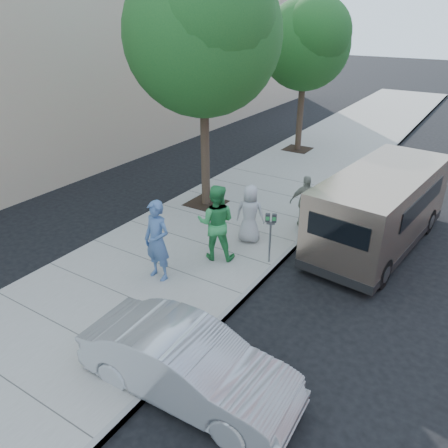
{
  "coord_description": "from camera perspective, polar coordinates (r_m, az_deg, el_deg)",
  "views": [
    {
      "loc": [
        5.51,
        -8.76,
        6.05
      ],
      "look_at": [
        0.11,
        -0.26,
        1.1
      ],
      "focal_mm": 35.0,
      "sensor_mm": 36.0,
      "label": 1
    }
  ],
  "objects": [
    {
      "name": "curb_face",
      "position": [
        11.36,
        6.41,
        -5.74
      ],
      "size": [
        0.12,
        60.0,
        0.16
      ],
      "primitive_type": "cube",
      "color": "gray",
      "rests_on": "ground"
    },
    {
      "name": "sidewalk",
      "position": [
        12.45,
        -3.67,
        -2.57
      ],
      "size": [
        5.0,
        60.0,
        0.15
      ],
      "primitive_type": "cube",
      "color": "gray",
      "rests_on": "ground"
    },
    {
      "name": "van",
      "position": [
        12.79,
        19.88,
        2.1
      ],
      "size": [
        2.59,
        6.12,
        2.21
      ],
      "rotation": [
        0.0,
        0.0,
        -0.11
      ],
      "color": "tan",
      "rests_on": "ground"
    },
    {
      "name": "ground",
      "position": [
        11.99,
        0.23,
        -4.12
      ],
      "size": [
        120.0,
        120.0,
        0.0
      ],
      "primitive_type": "plane",
      "color": "black",
      "rests_on": "ground"
    },
    {
      "name": "tree_far",
      "position": [
        20.34,
        10.76,
        22.48
      ],
      "size": [
        3.92,
        3.8,
        6.49
      ],
      "color": "black",
      "rests_on": "sidewalk"
    },
    {
      "name": "person_officer",
      "position": [
        10.42,
        -8.72,
        -2.18
      ],
      "size": [
        0.76,
        0.52,
        2.01
      ],
      "primitive_type": "imported",
      "rotation": [
        0.0,
        0.0,
        -0.06
      ],
      "color": "#476798",
      "rests_on": "sidewalk"
    },
    {
      "name": "person_green_shirt",
      "position": [
        11.15,
        -1.04,
        0.2
      ],
      "size": [
        1.21,
        1.1,
        2.03
      ],
      "primitive_type": "imported",
      "rotation": [
        0.0,
        0.0,
        3.56
      ],
      "color": "green",
      "rests_on": "sidewalk"
    },
    {
      "name": "tree_near",
      "position": [
        13.61,
        -2.61,
        24.03
      ],
      "size": [
        4.62,
        4.6,
        7.53
      ],
      "color": "black",
      "rests_on": "sidewalk"
    },
    {
      "name": "sedan",
      "position": [
        7.8,
        -4.7,
        -17.79
      ],
      "size": [
        3.97,
        1.53,
        1.29
      ],
      "primitive_type": "imported",
      "rotation": [
        0.0,
        0.0,
        1.61
      ],
      "color": "#A8ACAF",
      "rests_on": "ground"
    },
    {
      "name": "parking_meter",
      "position": [
        11.01,
        6.09,
        -0.47
      ],
      "size": [
        0.3,
        0.2,
        1.36
      ],
      "rotation": [
        0.0,
        0.0,
        0.4
      ],
      "color": "gray",
      "rests_on": "sidewalk"
    },
    {
      "name": "person_gray_shirt",
      "position": [
        12.08,
        3.41,
        1.34
      ],
      "size": [
        0.93,
        0.73,
        1.67
      ],
      "primitive_type": "imported",
      "rotation": [
        0.0,
        0.0,
        3.41
      ],
      "color": "#AAAAAD",
      "rests_on": "sidewalk"
    },
    {
      "name": "person_striped_polo",
      "position": [
        13.13,
        10.64,
        2.87
      ],
      "size": [
        1.02,
        0.8,
        1.61
      ],
      "primitive_type": "imported",
      "rotation": [
        0.0,
        0.0,
        3.64
      ],
      "color": "gray",
      "rests_on": "sidewalk"
    }
  ]
}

